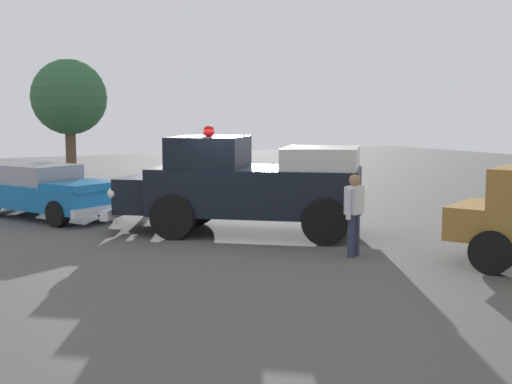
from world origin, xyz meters
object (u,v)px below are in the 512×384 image
(vintage_fire_truck, at_px, (246,184))
(lawn_chair_near_truck, at_px, (161,194))
(classic_hot_rod, at_px, (48,191))
(spectator_standing, at_px, (354,209))
(spectator_seated, at_px, (156,191))
(oak_tree_left, at_px, (69,98))

(vintage_fire_truck, xyz_separation_m, lawn_chair_near_truck, (0.78, -3.71, -0.61))
(classic_hot_rod, bearing_deg, vintage_fire_truck, 127.74)
(spectator_standing, bearing_deg, spectator_seated, -76.91)
(classic_hot_rod, distance_m, spectator_standing, 9.18)
(classic_hot_rod, distance_m, oak_tree_left, 9.18)
(vintage_fire_truck, bearing_deg, classic_hot_rod, -52.26)
(spectator_standing, height_order, oak_tree_left, oak_tree_left)
(vintage_fire_truck, height_order, lawn_chair_near_truck, vintage_fire_truck)
(vintage_fire_truck, distance_m, oak_tree_left, 13.36)
(classic_hot_rod, relative_size, lawn_chair_near_truck, 4.63)
(classic_hot_rod, relative_size, oak_tree_left, 0.95)
(lawn_chair_near_truck, bearing_deg, vintage_fire_truck, 101.90)
(lawn_chair_near_truck, height_order, oak_tree_left, oak_tree_left)
(vintage_fire_truck, xyz_separation_m, spectator_standing, (-0.72, 3.29, -0.23))
(classic_hot_rod, height_order, spectator_standing, spectator_standing)
(spectator_seated, bearing_deg, spectator_standing, 103.09)
(classic_hot_rod, height_order, spectator_seated, classic_hot_rod)
(lawn_chair_near_truck, relative_size, spectator_seated, 0.79)
(spectator_seated, bearing_deg, classic_hot_rod, -20.41)
(spectator_standing, relative_size, oak_tree_left, 0.34)
(vintage_fire_truck, distance_m, spectator_seated, 3.87)
(vintage_fire_truck, distance_m, spectator_standing, 3.38)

